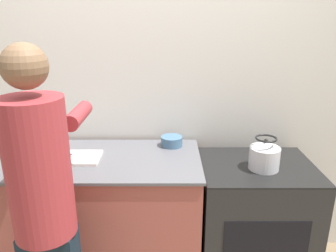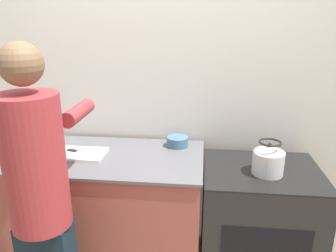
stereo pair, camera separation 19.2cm
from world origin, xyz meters
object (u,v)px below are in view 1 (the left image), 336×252
(cutting_board, at_px, (70,158))
(kettle, at_px, (266,156))
(knife, at_px, (75,155))
(bowl_prep, at_px, (173,141))
(oven, at_px, (254,225))
(person, at_px, (46,206))
(canister_jar, at_px, (15,140))

(cutting_board, xyz_separation_m, kettle, (1.22, -0.06, 0.04))
(knife, xyz_separation_m, kettle, (1.19, -0.07, 0.03))
(knife, xyz_separation_m, bowl_prep, (0.63, 0.22, 0.01))
(cutting_board, bearing_deg, knife, 16.45)
(knife, relative_size, kettle, 0.96)
(oven, distance_m, person, 1.37)
(person, bearing_deg, canister_jar, 122.80)
(canister_jar, bearing_deg, bowl_prep, 5.84)
(knife, relative_size, canister_jar, 1.20)
(bowl_prep, bearing_deg, kettle, -27.47)
(person, xyz_separation_m, cutting_board, (-0.04, 0.55, 0.01))
(person, bearing_deg, bowl_prep, 51.87)
(bowl_prep, xyz_separation_m, canister_jar, (-1.05, -0.11, 0.05))
(oven, distance_m, kettle, 0.54)
(person, relative_size, canister_jar, 10.30)
(oven, height_order, bowl_prep, bowl_prep)
(person, distance_m, bowl_prep, 1.00)
(cutting_board, bearing_deg, kettle, -2.98)
(oven, xyz_separation_m, person, (-1.16, -0.54, 0.49))
(kettle, bearing_deg, knife, 176.54)
(oven, relative_size, canister_jar, 5.44)
(knife, bearing_deg, cutting_board, -148.78)
(kettle, xyz_separation_m, bowl_prep, (-0.57, 0.29, -0.02))
(person, xyz_separation_m, canister_jar, (-0.44, 0.68, 0.08))
(oven, bearing_deg, bowl_prep, 156.17)
(person, xyz_separation_m, bowl_prep, (0.61, 0.78, 0.03))
(person, xyz_separation_m, kettle, (1.18, 0.49, 0.05))
(kettle, bearing_deg, oven, 107.94)
(oven, distance_m, canister_jar, 1.70)
(knife, relative_size, bowl_prep, 1.32)
(cutting_board, height_order, knife, knife)
(bowl_prep, bearing_deg, canister_jar, -174.16)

